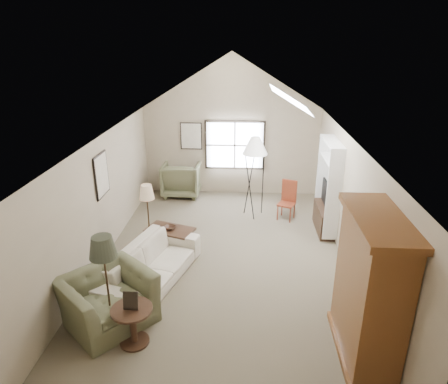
# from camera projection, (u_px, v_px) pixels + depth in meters

# --- Properties ---
(room_shell) EXTENTS (5.01, 8.01, 4.00)m
(room_shell) POSITION_uv_depth(u_px,v_px,m) (223.00, 106.00, 7.09)
(room_shell) COLOR #665E49
(room_shell) RESTS_ON ground
(window) EXTENTS (1.72, 0.08, 1.42)m
(window) POSITION_uv_depth(u_px,v_px,m) (235.00, 145.00, 11.40)
(window) COLOR black
(window) RESTS_ON room_shell
(skylight) EXTENTS (0.80, 1.20, 0.52)m
(skylight) POSITION_uv_depth(u_px,v_px,m) (291.00, 98.00, 7.85)
(skylight) COLOR white
(skylight) RESTS_ON room_shell
(wall_art) EXTENTS (1.97, 3.71, 0.88)m
(wall_art) POSITION_uv_depth(u_px,v_px,m) (149.00, 154.00, 9.53)
(wall_art) COLOR black
(wall_art) RESTS_ON room_shell
(armoire) EXTENTS (0.60, 1.50, 2.20)m
(armoire) POSITION_uv_depth(u_px,v_px,m) (370.00, 289.00, 5.50)
(armoire) COLOR brown
(armoire) RESTS_ON ground
(tv_alcove) EXTENTS (0.32, 1.30, 2.10)m
(tv_alcove) POSITION_uv_depth(u_px,v_px,m) (328.00, 185.00, 9.20)
(tv_alcove) COLOR white
(tv_alcove) RESTS_ON ground
(media_console) EXTENTS (0.34, 1.18, 0.60)m
(media_console) POSITION_uv_depth(u_px,v_px,m) (324.00, 219.00, 9.51)
(media_console) COLOR #382316
(media_console) RESTS_ON ground
(tv_panel) EXTENTS (0.05, 0.90, 0.55)m
(tv_panel) POSITION_uv_depth(u_px,v_px,m) (326.00, 195.00, 9.28)
(tv_panel) COLOR black
(tv_panel) RESTS_ON media_console
(sofa) EXTENTS (1.63, 2.65, 0.72)m
(sofa) POSITION_uv_depth(u_px,v_px,m) (151.00, 265.00, 7.45)
(sofa) COLOR beige
(sofa) RESTS_ON ground
(armchair_near) EXTENTS (1.73, 1.74, 0.85)m
(armchair_near) POSITION_uv_depth(u_px,v_px,m) (108.00, 300.00, 6.38)
(armchair_near) COLOR #5D6144
(armchair_near) RESTS_ON ground
(armchair_far) EXTENTS (1.08, 1.11, 0.99)m
(armchair_far) POSITION_uv_depth(u_px,v_px,m) (182.00, 179.00, 11.59)
(armchair_far) COLOR #686C4C
(armchair_far) RESTS_ON ground
(coffee_table) EXTENTS (1.12, 0.85, 0.51)m
(coffee_table) POSITION_uv_depth(u_px,v_px,m) (170.00, 239.00, 8.64)
(coffee_table) COLOR #392517
(coffee_table) RESTS_ON ground
(bowl) EXTENTS (0.30, 0.30, 0.06)m
(bowl) POSITION_uv_depth(u_px,v_px,m) (170.00, 228.00, 8.53)
(bowl) COLOR #311A14
(bowl) RESTS_ON coffee_table
(side_table) EXTENTS (0.77, 0.77, 0.62)m
(side_table) POSITION_uv_depth(u_px,v_px,m) (133.00, 326.00, 5.98)
(side_table) COLOR #3D2019
(side_table) RESTS_ON ground
(side_chair) EXTENTS (0.51, 0.51, 1.01)m
(side_chair) POSITION_uv_depth(u_px,v_px,m) (287.00, 201.00, 10.02)
(side_chair) COLOR brown
(side_chair) RESTS_ON ground
(tripod_lamp) EXTENTS (0.68, 0.68, 2.12)m
(tripod_lamp) POSITION_uv_depth(u_px,v_px,m) (254.00, 177.00, 10.01)
(tripod_lamp) COLOR white
(tripod_lamp) RESTS_ON ground
(dark_lamp) EXTENTS (0.51, 0.51, 1.73)m
(dark_lamp) POSITION_uv_depth(u_px,v_px,m) (107.00, 286.00, 5.99)
(dark_lamp) COLOR black
(dark_lamp) RESTS_ON ground
(tan_lamp) EXTENTS (0.39, 0.39, 1.55)m
(tan_lamp) POSITION_uv_depth(u_px,v_px,m) (149.00, 218.00, 8.43)
(tan_lamp) COLOR tan
(tan_lamp) RESTS_ON ground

